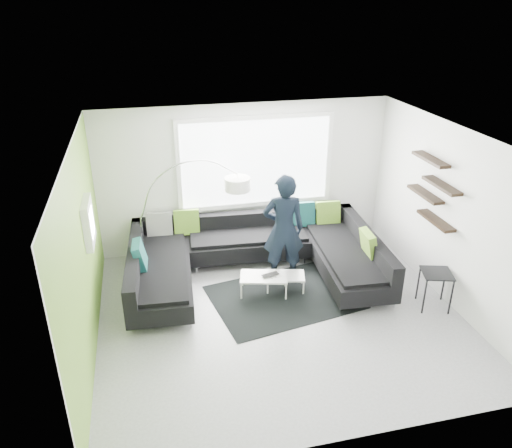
{
  "coord_description": "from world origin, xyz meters",
  "views": [
    {
      "loc": [
        -1.84,
        -6.22,
        4.58
      ],
      "look_at": [
        -0.16,
        0.9,
        1.17
      ],
      "focal_mm": 35.0,
      "sensor_mm": 36.0,
      "label": 1
    }
  ],
  "objects": [
    {
      "name": "side_table",
      "position": [
        2.44,
        -0.35,
        0.31
      ],
      "size": [
        0.56,
        0.56,
        0.62
      ],
      "primitive_type": "cube",
      "rotation": [
        0.0,
        0.0,
        -0.29
      ],
      "color": "black",
      "rests_on": "ground"
    },
    {
      "name": "ground",
      "position": [
        0.0,
        0.0,
        0.0
      ],
      "size": [
        5.5,
        5.5,
        0.0
      ],
      "primitive_type": "plane",
      "color": "gray",
      "rests_on": "ground"
    },
    {
      "name": "rug",
      "position": [
        0.2,
        0.44,
        0.01
      ],
      "size": [
        2.54,
        2.03,
        0.01
      ],
      "primitive_type": "cube",
      "rotation": [
        0.0,
        0.0,
        0.17
      ],
      "color": "black",
      "rests_on": "ground"
    },
    {
      "name": "person",
      "position": [
        0.34,
        1.03,
        0.97
      ],
      "size": [
        0.84,
        0.67,
        1.93
      ],
      "primitive_type": "imported",
      "rotation": [
        0.0,
        0.0,
        2.99
      ],
      "color": "black",
      "rests_on": "ground"
    },
    {
      "name": "room_shell",
      "position": [
        0.04,
        0.21,
        1.81
      ],
      "size": [
        5.54,
        5.04,
        2.82
      ],
      "color": "silver",
      "rests_on": "ground"
    },
    {
      "name": "arc_lamp",
      "position": [
        -1.98,
        1.86,
        1.03
      ],
      "size": [
        2.06,
        1.2,
        2.06
      ],
      "primitive_type": null,
      "rotation": [
        0.0,
        0.0,
        -0.21
      ],
      "color": "silver",
      "rests_on": "ground"
    },
    {
      "name": "sectional_sofa",
      "position": [
        -0.13,
        1.09,
        0.4
      ],
      "size": [
        4.38,
        2.88,
        0.91
      ],
      "rotation": [
        0.0,
        0.0,
        -0.07
      ],
      "color": "black",
      "rests_on": "ground"
    },
    {
      "name": "coffee_table",
      "position": [
        0.1,
        0.67,
        0.16
      ],
      "size": [
        1.11,
        0.81,
        0.33
      ],
      "primitive_type": "cube",
      "rotation": [
        0.0,
        0.0,
        -0.25
      ],
      "color": "white",
      "rests_on": "ground"
    },
    {
      "name": "laptop",
      "position": [
        0.03,
        0.6,
        0.34
      ],
      "size": [
        0.39,
        0.34,
        0.02
      ],
      "primitive_type": "imported",
      "rotation": [
        0.0,
        0.0,
        0.26
      ],
      "color": "black",
      "rests_on": "coffee_table"
    }
  ]
}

